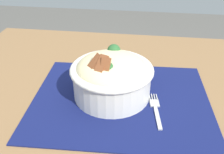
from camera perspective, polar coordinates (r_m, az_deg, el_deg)
table at (r=0.68m, az=3.10°, el=-9.14°), size 1.05×0.81×0.73m
placemat at (r=0.63m, az=2.03°, el=-5.08°), size 0.44×0.36×0.00m
bowl at (r=0.61m, az=-0.02°, el=0.50°), size 0.24×0.24×0.13m
fork at (r=0.60m, az=9.83°, el=-7.03°), size 0.03×0.13×0.00m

